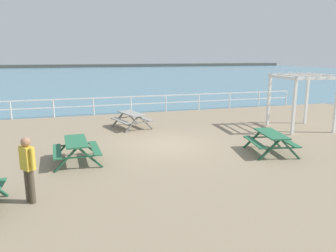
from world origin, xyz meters
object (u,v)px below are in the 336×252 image
at_px(picnic_table_far_left, 271,138).
at_px(visitor, 28,166).
at_px(picnic_table_far_right, 132,117).
at_px(picnic_table_mid_centre, 76,146).
at_px(lattice_pergola, 302,89).

bearing_deg(picnic_table_far_left, visitor, 113.96).
relative_size(picnic_table_far_right, visitor, 1.29).
height_order(picnic_table_mid_centre, picnic_table_far_right, same).
relative_size(picnic_table_mid_centre, picnic_table_far_right, 0.87).
distance_m(picnic_table_mid_centre, picnic_table_far_right, 5.50).
xyz_separation_m(picnic_table_far_left, lattice_pergola, (3.82, 3.17, 1.41)).
height_order(picnic_table_far_right, visitor, visitor).
height_order(picnic_table_mid_centre, visitor, visitor).
distance_m(picnic_table_far_left, picnic_table_far_right, 7.08).
bearing_deg(picnic_table_far_right, picnic_table_mid_centre, 133.82).
bearing_deg(picnic_table_far_right, visitor, 136.62).
height_order(picnic_table_far_left, lattice_pergola, lattice_pergola).
bearing_deg(picnic_table_far_right, lattice_pergola, -123.60).
relative_size(picnic_table_far_left, picnic_table_far_right, 0.96).
height_order(picnic_table_far_left, visitor, visitor).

